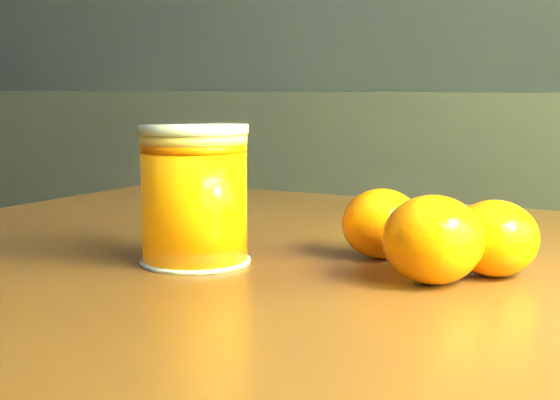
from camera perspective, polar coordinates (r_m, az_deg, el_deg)
The scene contains 6 objects.
kitchen_counter at distance 2.19m, azimuth -3.02°, elevation -3.94°, with size 3.15×0.60×0.90m, color #47474B.
table at distance 0.65m, azimuth 8.13°, elevation -13.30°, with size 1.03×0.72×0.77m.
juice_glass at distance 0.62m, azimuth -6.28°, elevation 0.36°, with size 0.09×0.09×0.11m.
orange_front at distance 0.64m, azimuth 7.43°, elevation -1.71°, with size 0.07×0.07×0.06m, color orange.
orange_back at distance 0.60m, azimuth 15.42°, elevation -2.71°, with size 0.06×0.06×0.06m, color orange.
orange_extra at distance 0.56m, azimuth 11.12°, elevation -2.86°, with size 0.07×0.07×0.06m, color orange.
Camera 1 is at (1.13, -0.37, 0.91)m, focal length 50.00 mm.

